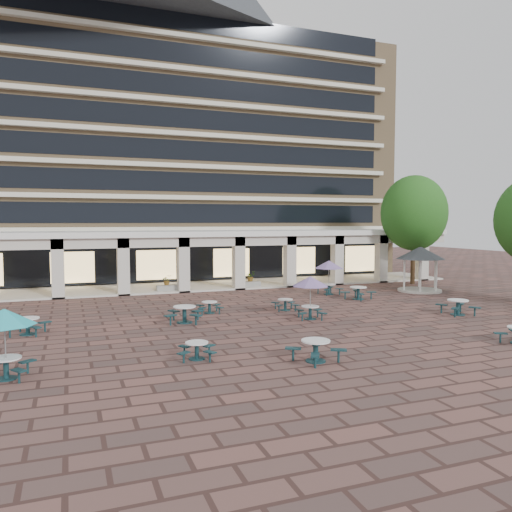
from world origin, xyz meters
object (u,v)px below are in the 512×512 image
object	(u,v)px
picnic_table_0	(197,349)
gazebo	(420,258)
picnic_table_3	(458,306)
planter_right	(250,281)
planter_left	(167,285)

from	to	relation	value
picnic_table_0	gazebo	world-z (taller)	gazebo
picnic_table_3	gazebo	distance (m)	9.42
gazebo	picnic_table_0	bearing A→B (deg)	-148.87
gazebo	planter_right	size ratio (longest dim) A/B	2.34
picnic_table_3	picnic_table_0	bearing A→B (deg)	-159.91
picnic_table_0	planter_right	bearing A→B (deg)	78.05
picnic_table_0	planter_right	xyz separation A→B (m)	(8.69, 18.06, 0.14)
picnic_table_0	gazebo	size ratio (longest dim) A/B	0.48
picnic_table_0	picnic_table_3	size ratio (longest dim) A/B	0.82
picnic_table_3	planter_right	xyz separation A→B (m)	(-6.89, 14.46, 0.02)
picnic_table_0	planter_left	bearing A→B (deg)	96.71
picnic_table_3	planter_left	world-z (taller)	planter_left
picnic_table_0	planter_left	distance (m)	18.20
picnic_table_0	gazebo	distance (m)	23.05
picnic_table_0	planter_right	world-z (taller)	planter_right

